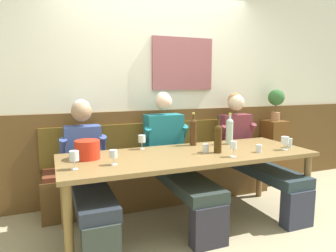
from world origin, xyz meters
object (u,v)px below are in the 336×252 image
at_px(person_right_seat, 87,166).
at_px(wine_glass_center_rear, 74,157).
at_px(wine_glass_by_bottle, 285,141).
at_px(water_tumbler_right, 259,148).
at_px(ice_bucket, 87,150).
at_px(person_left_seat, 175,156).
at_px(wine_bottle_amber_mid, 193,131).
at_px(person_center_left_seat, 252,150).
at_px(wine_bottle_green_tall, 218,138).
at_px(wine_glass_near_bucket, 234,146).
at_px(wine_glass_center_front, 113,154).
at_px(wall_bench, 164,178).
at_px(dining_table, 189,160).
at_px(water_tumbler_left, 206,148).
at_px(wine_bottle_clear_water, 230,130).
at_px(water_tumbler_center, 289,143).
at_px(potted_plant, 276,100).
at_px(wine_glass_right_end, 142,139).

relative_size(person_right_seat, wine_glass_center_rear, 8.64).
distance_m(wine_glass_by_bottle, water_tumbler_right, 0.33).
bearing_deg(ice_bucket, person_left_seat, 11.58).
relative_size(wine_bottle_amber_mid, wine_glass_by_bottle, 2.63).
distance_m(person_center_left_seat, wine_bottle_green_tall, 0.86).
xyz_separation_m(ice_bucket, wine_bottle_green_tall, (1.23, -0.23, 0.07)).
xyz_separation_m(person_center_left_seat, wine_glass_near_bucket, (-0.66, -0.59, 0.22)).
relative_size(wine_glass_center_front, wine_glass_center_rear, 0.85).
distance_m(wine_bottle_green_tall, wine_glass_center_front, 1.05).
xyz_separation_m(wall_bench, dining_table, (0.00, -0.70, 0.39)).
xyz_separation_m(wall_bench, person_center_left_seat, (0.99, -0.39, 0.34)).
distance_m(person_center_left_seat, water_tumbler_left, 0.89).
distance_m(person_left_seat, person_center_left_seat, 1.00).
distance_m(wine_bottle_amber_mid, wine_glass_center_front, 1.09).
relative_size(person_center_left_seat, wine_bottle_clear_water, 3.70).
bearing_deg(person_left_seat, person_center_left_seat, -1.80).
xyz_separation_m(ice_bucket, wine_glass_center_rear, (-0.14, -0.31, 0.02)).
relative_size(wine_bottle_amber_mid, wine_glass_center_rear, 2.41).
xyz_separation_m(dining_table, water_tumbler_center, (1.12, -0.15, 0.12)).
xyz_separation_m(wine_bottle_clear_water, water_tumbler_left, (-0.44, -0.26, -0.12)).
height_order(wine_bottle_green_tall, wine_glass_near_bucket, wine_bottle_green_tall).
xyz_separation_m(wine_bottle_clear_water, water_tumbler_center, (0.50, -0.39, -0.11)).
xyz_separation_m(dining_table, wine_bottle_clear_water, (0.62, 0.24, 0.23)).
relative_size(wall_bench, water_tumbler_left, 33.86).
bearing_deg(water_tumbler_right, potted_plant, 42.94).
height_order(wine_bottle_amber_mid, potted_plant, potted_plant).
xyz_separation_m(wine_bottle_clear_water, potted_plant, (1.07, 0.49, 0.29)).
xyz_separation_m(person_right_seat, ice_bucket, (-0.01, -0.17, 0.21)).
distance_m(person_left_seat, wine_glass_center_front, 0.92).
bearing_deg(potted_plant, wine_bottle_clear_water, -155.20).
bearing_deg(water_tumbler_left, person_left_seat, 117.52).
relative_size(wall_bench, wine_bottle_amber_mid, 7.60).
distance_m(wine_bottle_amber_mid, wine_glass_near_bucket, 0.62).
distance_m(person_center_left_seat, water_tumbler_right, 0.64).
bearing_deg(water_tumbler_center, wine_bottle_clear_water, 142.41).
bearing_deg(person_left_seat, wine_glass_near_bucket, -61.41).
xyz_separation_m(person_left_seat, wine_glass_center_front, (-0.76, -0.48, 0.20)).
height_order(person_left_seat, potted_plant, potted_plant).
height_order(ice_bucket, wine_glass_by_bottle, ice_bucket).
distance_m(wine_bottle_clear_water, wine_glass_right_end, 1.00).
xyz_separation_m(wine_bottle_green_tall, wine_bottle_clear_water, (0.34, 0.32, 0.00)).
relative_size(wine_glass_by_bottle, water_tumbler_left, 1.69).
distance_m(dining_table, wine_glass_right_end, 0.54).
relative_size(ice_bucket, wine_glass_right_end, 1.51).
bearing_deg(person_left_seat, person_right_seat, -178.84).
bearing_deg(person_left_seat, wine_glass_center_front, -147.81).
relative_size(wine_glass_center_front, water_tumbler_left, 1.56).
relative_size(wine_glass_by_bottle, water_tumbler_right, 1.77).
bearing_deg(wall_bench, wine_glass_center_front, -132.61).
relative_size(wine_glass_right_end, water_tumbler_center, 1.52).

